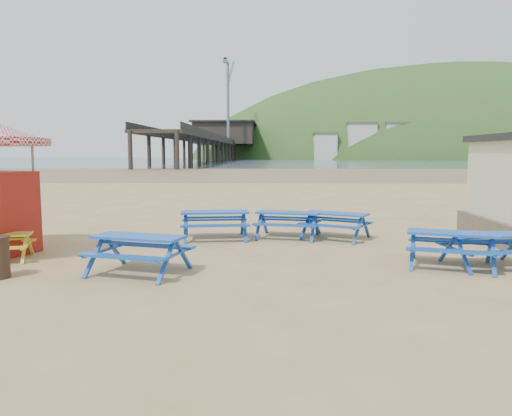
{
  "coord_description": "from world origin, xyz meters",
  "views": [
    {
      "loc": [
        0.62,
        -13.02,
        2.61
      ],
      "look_at": [
        0.15,
        1.5,
        1.0
      ],
      "focal_mm": 35.0,
      "sensor_mm": 36.0,
      "label": 1
    }
  ],
  "objects": [
    {
      "name": "ground",
      "position": [
        0.0,
        0.0,
        0.0
      ],
      "size": [
        400.0,
        400.0,
        0.0
      ],
      "primitive_type": "plane",
      "color": "tan",
      "rests_on": "ground"
    },
    {
      "name": "wet_sand",
      "position": [
        0.0,
        55.0,
        0.0
      ],
      "size": [
        400.0,
        400.0,
        0.0
      ],
      "primitive_type": "plane",
      "color": "olive",
      "rests_on": "ground"
    },
    {
      "name": "sea",
      "position": [
        0.0,
        170.0,
        0.01
      ],
      "size": [
        400.0,
        400.0,
        0.0
      ],
      "primitive_type": "plane",
      "color": "#42535F",
      "rests_on": "ground"
    },
    {
      "name": "picnic_table_blue_a",
      "position": [
        -1.12,
        1.94,
        0.43
      ],
      "size": [
        2.24,
        1.9,
        0.85
      ],
      "rotation": [
        0.0,
        0.0,
        0.14
      ],
      "color": "#1B47A7",
      "rests_on": "ground"
    },
    {
      "name": "picnic_table_blue_b",
      "position": [
        2.56,
        2.11,
        0.4
      ],
      "size": [
        2.39,
        2.24,
        0.8
      ],
      "rotation": [
        0.0,
        0.0,
        -0.48
      ],
      "color": "#1B47A7",
      "rests_on": "ground"
    },
    {
      "name": "picnic_table_blue_d",
      "position": [
        -2.26,
        -2.48,
        0.42
      ],
      "size": [
        2.33,
        2.06,
        0.83
      ],
      "rotation": [
        0.0,
        0.0,
        -0.27
      ],
      "color": "#1B47A7",
      "rests_on": "ground"
    },
    {
      "name": "picnic_table_blue_e",
      "position": [
        4.73,
        -1.63,
        0.41
      ],
      "size": [
        2.32,
        2.07,
        0.81
      ],
      "rotation": [
        0.0,
        0.0,
        -0.31
      ],
      "color": "#1B47A7",
      "rests_on": "ground"
    },
    {
      "name": "picnic_table_blue_f",
      "position": [
        5.58,
        -1.59,
        0.39
      ],
      "size": [
        2.02,
        1.72,
        0.77
      ],
      "rotation": [
        0.0,
        0.0,
        0.14
      ],
      "color": "#1B47A7",
      "rests_on": "ground"
    },
    {
      "name": "pier",
      "position": [
        -17.99,
        178.23,
        5.46
      ],
      "size": [
        24.0,
        220.0,
        39.29
      ],
      "color": "black",
      "rests_on": "ground"
    },
    {
      "name": "headland_town",
      "position": [
        90.0,
        229.68,
        -9.91
      ],
      "size": [
        264.0,
        144.0,
        108.0
      ],
      "color": "#2D4C1E",
      "rests_on": "ground"
    },
    {
      "name": "picnic_table_blue_g",
      "position": [
        1.11,
        2.24,
        0.4
      ],
      "size": [
        2.2,
        1.92,
        0.81
      ],
      "rotation": [
        0.0,
        0.0,
        -0.21
      ],
      "color": "#1B47A7",
      "rests_on": "ground"
    }
  ]
}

